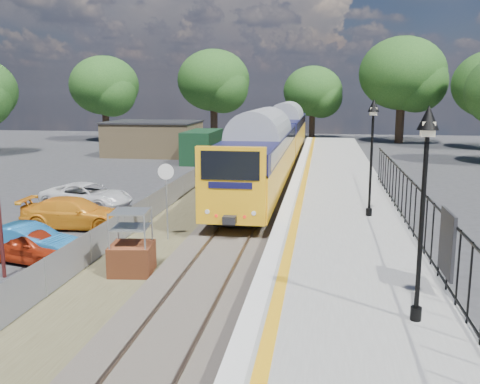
% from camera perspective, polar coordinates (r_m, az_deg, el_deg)
% --- Properties ---
extents(ground, '(120.00, 120.00, 0.00)m').
position_cam_1_polar(ground, '(16.70, -3.56, -9.56)').
color(ground, '#2D2D30').
rests_on(ground, ground).
extents(track_bed, '(5.90, 80.00, 0.29)m').
position_cam_1_polar(track_bed, '(25.90, -0.01, -2.00)').
color(track_bed, '#473F38').
rests_on(track_bed, ground).
extents(platform, '(5.00, 70.00, 0.90)m').
position_cam_1_polar(platform, '(23.91, 10.51, -2.37)').
color(platform, gray).
rests_on(platform, ground).
extents(platform_edge, '(0.90, 70.00, 0.01)m').
position_cam_1_polar(platform_edge, '(23.83, 5.59, -1.16)').
color(platform_edge, silver).
rests_on(platform_edge, platform).
extents(victorian_lamp_south, '(0.44, 0.44, 4.60)m').
position_cam_1_polar(victorian_lamp_south, '(11.58, 19.17, 2.80)').
color(victorian_lamp_south, black).
rests_on(victorian_lamp_south, platform).
extents(victorian_lamp_north, '(0.44, 0.44, 4.60)m').
position_cam_1_polar(victorian_lamp_north, '(21.43, 13.96, 6.42)').
color(victorian_lamp_north, black).
rests_on(victorian_lamp_north, platform).
extents(palisade_fence, '(0.12, 26.00, 2.00)m').
position_cam_1_polar(palisade_fence, '(18.24, 18.53, -2.34)').
color(palisade_fence, black).
rests_on(palisade_fence, platform).
extents(wire_fence, '(0.06, 52.00, 1.20)m').
position_cam_1_polar(wire_fence, '(28.80, -6.63, 0.25)').
color(wire_fence, '#999EA3').
rests_on(wire_fence, ground).
extents(outbuilding, '(10.80, 10.10, 3.12)m').
position_cam_1_polar(outbuilding, '(48.84, -8.29, 5.55)').
color(outbuilding, '#957C54').
rests_on(outbuilding, ground).
extents(tree_line, '(56.80, 43.80, 11.88)m').
position_cam_1_polar(tree_line, '(57.34, 6.96, 11.41)').
color(tree_line, '#332319').
rests_on(tree_line, ground).
extents(train, '(2.82, 40.83, 3.51)m').
position_cam_1_polar(train, '(40.33, 3.97, 5.75)').
color(train, '#F5AD15').
rests_on(train, ground).
extents(brick_plinth, '(1.46, 1.46, 2.12)m').
position_cam_1_polar(brick_plinth, '(17.35, -11.51, -5.45)').
color(brick_plinth, '#974926').
rests_on(brick_plinth, ground).
extents(speed_sign, '(0.61, 0.14, 3.06)m').
position_cam_1_polar(speed_sign, '(20.75, -7.86, 0.42)').
color(speed_sign, '#999EA3').
rests_on(speed_sign, ground).
extents(car_red, '(3.78, 2.30, 1.20)m').
position_cam_1_polar(car_red, '(19.68, -21.40, -5.31)').
color(car_red, '#A82A0F').
rests_on(car_red, ground).
extents(car_blue, '(3.91, 1.75, 1.25)m').
position_cam_1_polar(car_blue, '(19.99, -21.73, -5.02)').
color(car_blue, '#1C67A9').
rests_on(car_blue, ground).
extents(car_yellow, '(4.63, 2.13, 1.31)m').
position_cam_1_polar(car_yellow, '(23.94, -17.22, -2.15)').
color(car_yellow, orange).
rests_on(car_yellow, ground).
extents(car_white, '(4.95, 2.93, 1.29)m').
position_cam_1_polar(car_white, '(27.70, -15.98, -0.42)').
color(car_white, white).
rests_on(car_white, ground).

